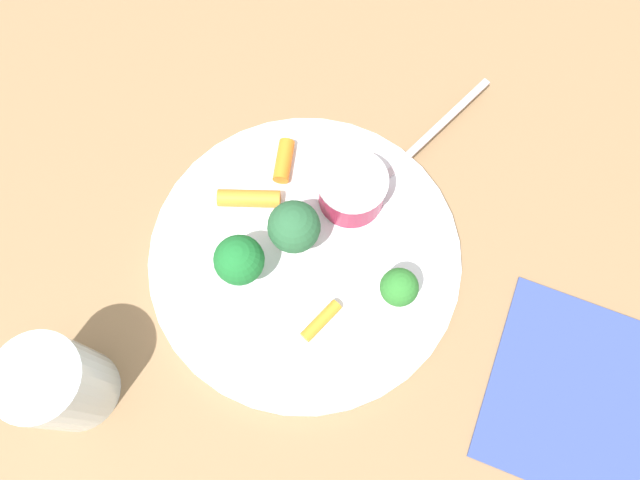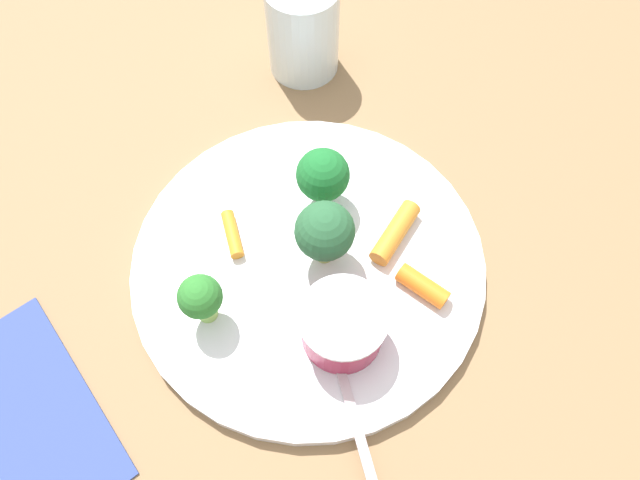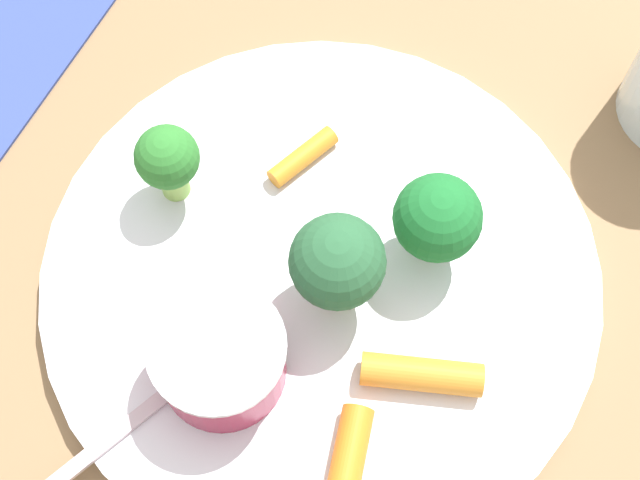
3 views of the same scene
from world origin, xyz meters
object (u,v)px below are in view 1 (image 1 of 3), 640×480
object	(u,v)px
broccoli_floret_1	(401,288)
fork	(421,145)
drinking_glass	(62,384)
napkin	(598,400)
broccoli_floret_2	(242,260)
plate	(307,256)
carrot_stick_2	(286,161)
carrot_stick_0	(251,198)
sauce_cup	(354,189)
carrot_stick_1	(323,320)
broccoli_floret_0	(296,227)

from	to	relation	value
broccoli_floret_1	fork	world-z (taller)	broccoli_floret_1
drinking_glass	napkin	size ratio (longest dim) A/B	0.50
broccoli_floret_2	drinking_glass	world-z (taller)	drinking_glass
plate	carrot_stick_2	size ratio (longest dim) A/B	6.82
carrot_stick_2	drinking_glass	size ratio (longest dim) A/B	0.47
plate	napkin	world-z (taller)	plate
broccoli_floret_1	carrot_stick_2	xyz separation A→B (m)	(-0.08, 0.13, -0.02)
carrot_stick_0	fork	world-z (taller)	carrot_stick_0
carrot_stick_2	napkin	size ratio (longest dim) A/B	0.23
broccoli_floret_2	napkin	size ratio (longest dim) A/B	0.33
sauce_cup	drinking_glass	size ratio (longest dim) A/B	0.71
sauce_cup	broccoli_floret_2	distance (m)	0.11
broccoli_floret_1	broccoli_floret_2	distance (m)	0.13
carrot_stick_1	drinking_glass	world-z (taller)	drinking_glass
napkin	fork	bearing A→B (deg)	115.55
broccoli_floret_2	drinking_glass	bearing A→B (deg)	-148.02
broccoli_floret_2	napkin	distance (m)	0.30
carrot_stick_1	fork	xyz separation A→B (m)	(0.10, 0.15, -0.00)
plate	fork	world-z (taller)	fork
broccoli_floret_0	broccoli_floret_1	world-z (taller)	broccoli_floret_0
sauce_cup	carrot_stick_1	xyz separation A→B (m)	(-0.03, -0.11, -0.01)
fork	drinking_glass	xyz separation A→B (m)	(-0.30, -0.19, 0.03)
carrot_stick_0	broccoli_floret_2	bearing A→B (deg)	-96.44
carrot_stick_0	fork	xyz separation A→B (m)	(0.15, 0.04, -0.01)
broccoli_floret_0	carrot_stick_0	xyz separation A→B (m)	(-0.04, 0.04, -0.03)
fork	napkin	world-z (taller)	fork
carrot_stick_0	broccoli_floret_1	bearing A→B (deg)	-39.60
broccoli_floret_1	napkin	world-z (taller)	broccoli_floret_1
carrot_stick_1	carrot_stick_2	bearing A→B (deg)	98.45
carrot_stick_2	broccoli_floret_0	bearing A→B (deg)	-85.83
napkin	sauce_cup	bearing A→B (deg)	133.81
carrot_stick_2	napkin	distance (m)	0.32
sauce_cup	carrot_stick_1	bearing A→B (deg)	-107.83
carrot_stick_0	drinking_glass	size ratio (longest dim) A/B	0.65
broccoli_floret_1	drinking_glass	size ratio (longest dim) A/B	0.57
sauce_cup	carrot_stick_2	distance (m)	0.07
broccoli_floret_1	broccoli_floret_2	bearing A→B (deg)	165.65
plate	carrot_stick_2	xyz separation A→B (m)	(-0.01, 0.09, 0.01)
carrot_stick_0	carrot_stick_2	size ratio (longest dim) A/B	1.38
drinking_glass	sauce_cup	bearing A→B (deg)	32.17
fork	drinking_glass	world-z (taller)	drinking_glass
carrot_stick_0	fork	size ratio (longest dim) A/B	0.36
broccoli_floret_1	broccoli_floret_2	xyz separation A→B (m)	(-0.12, 0.03, 0.00)
broccoli_floret_1	sauce_cup	bearing A→B (deg)	106.54
carrot_stick_1	carrot_stick_2	size ratio (longest dim) A/B	0.99
drinking_glass	carrot_stick_1	bearing A→B (deg)	10.86
broccoli_floret_1	plate	bearing A→B (deg)	147.94
broccoli_floret_1	broccoli_floret_2	world-z (taller)	broccoli_floret_2
plate	carrot_stick_1	distance (m)	0.06
sauce_cup	plate	bearing A→B (deg)	-132.40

